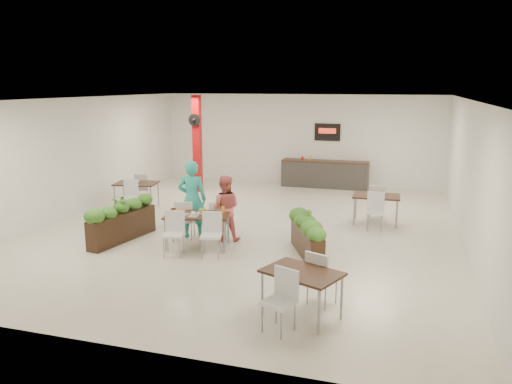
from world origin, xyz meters
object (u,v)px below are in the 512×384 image
(service_counter, at_px, (325,173))
(planter_right, at_px, (307,233))
(red_column, at_px, (197,143))
(diner_man, at_px, (192,199))
(main_table, at_px, (197,219))
(planter_left, at_px, (122,219))
(diner_woman, at_px, (224,208))
(side_table_c, at_px, (302,279))
(side_table_a, at_px, (136,187))
(side_table_b, at_px, (376,200))

(service_counter, height_order, planter_right, service_counter)
(red_column, distance_m, diner_man, 5.25)
(main_table, distance_m, diner_man, 0.81)
(service_counter, bearing_deg, diner_man, -107.14)
(main_table, xyz_separation_m, planter_left, (-1.84, -0.06, -0.11))
(diner_man, bearing_deg, diner_woman, 167.54)
(planter_left, bearing_deg, side_table_c, -28.97)
(planter_right, xyz_separation_m, side_table_c, (0.47, -2.85, 0.13))
(diner_woman, bearing_deg, red_column, -72.95)
(main_table, height_order, diner_woman, diner_woman)
(diner_man, bearing_deg, side_table_c, 122.10)
(planter_left, bearing_deg, side_table_a, 113.92)
(main_table, relative_size, planter_left, 0.90)
(red_column, relative_size, planter_right, 1.83)
(red_column, height_order, main_table, red_column)
(main_table, xyz_separation_m, diner_woman, (0.41, 0.66, 0.13))
(side_table_c, bearing_deg, main_table, 159.46)
(diner_woman, xyz_separation_m, side_table_b, (3.26, 2.44, -0.13))
(diner_woman, height_order, side_table_c, diner_woman)
(red_column, xyz_separation_m, planter_right, (4.76, -5.33, -1.15))
(diner_man, relative_size, side_table_a, 1.10)
(service_counter, bearing_deg, planter_left, -115.33)
(planter_right, bearing_deg, side_table_c, -80.65)
(planter_left, bearing_deg, planter_right, 3.01)
(side_table_a, xyz_separation_m, side_table_b, (6.78, 0.29, -0.00))
(side_table_b, distance_m, side_table_c, 5.84)
(diner_woman, bearing_deg, planter_right, 153.77)
(diner_man, distance_m, side_table_b, 4.75)
(side_table_a, height_order, side_table_c, same)
(diner_man, distance_m, diner_woman, 0.81)
(side_table_b, bearing_deg, red_column, 156.72)
(diner_woman, xyz_separation_m, planter_right, (2.03, -0.50, -0.27))
(diner_woman, height_order, side_table_b, diner_woman)
(red_column, xyz_separation_m, diner_man, (1.93, -4.83, -0.73))
(planter_left, bearing_deg, diner_woman, 17.80)
(side_table_a, bearing_deg, side_table_c, -52.12)
(red_column, distance_m, planter_right, 7.24)
(service_counter, bearing_deg, main_table, -102.82)
(service_counter, xyz_separation_m, side_table_b, (2.00, -4.25, 0.14))
(planter_right, xyz_separation_m, side_table_a, (-5.55, 2.65, 0.14))
(service_counter, distance_m, planter_right, 7.23)
(main_table, distance_m, planter_right, 2.44)
(side_table_b, bearing_deg, main_table, -141.40)
(side_table_b, bearing_deg, diner_man, -150.55)
(red_column, distance_m, side_table_c, 9.76)
(side_table_b, bearing_deg, diner_woman, -144.75)
(planter_right, bearing_deg, diner_man, 170.04)
(side_table_a, relative_size, side_table_b, 1.02)
(side_table_a, bearing_deg, red_column, 63.96)
(side_table_a, bearing_deg, planter_right, -35.22)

